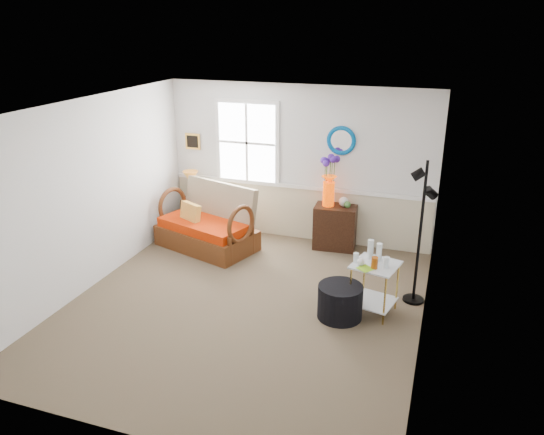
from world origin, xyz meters
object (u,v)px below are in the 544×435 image
(loveseat, at_px, (206,218))
(floor_lamp, at_px, (420,234))
(cabinet, at_px, (335,227))
(ottoman, at_px, (340,302))
(side_table, at_px, (374,288))
(lamp_stand, at_px, (193,213))

(loveseat, xyz_separation_m, floor_lamp, (3.39, -0.72, 0.45))
(cabinet, bearing_deg, ottoman, -79.73)
(loveseat, relative_size, side_table, 2.32)
(loveseat, distance_m, floor_lamp, 3.50)
(cabinet, distance_m, side_table, 2.08)
(lamp_stand, bearing_deg, loveseat, -49.46)
(lamp_stand, distance_m, side_table, 4.01)
(side_table, relative_size, floor_lamp, 0.35)
(cabinet, xyz_separation_m, ottoman, (0.54, -2.13, -0.14))
(cabinet, relative_size, ottoman, 1.27)
(loveseat, xyz_separation_m, lamp_stand, (-0.61, 0.72, -0.23))
(side_table, distance_m, ottoman, 0.48)
(floor_lamp, xyz_separation_m, ottoman, (-0.85, -0.73, -0.75))
(lamp_stand, distance_m, floor_lamp, 4.31)
(cabinet, bearing_deg, lamp_stand, 175.18)
(loveseat, relative_size, lamp_stand, 2.79)
(loveseat, xyz_separation_m, side_table, (2.91, -1.19, -0.18))
(side_table, bearing_deg, loveseat, 157.74)
(loveseat, bearing_deg, lamp_stand, 148.44)
(side_table, height_order, ottoman, side_table)
(lamp_stand, xyz_separation_m, side_table, (3.53, -1.91, 0.06))
(lamp_stand, relative_size, side_table, 0.83)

